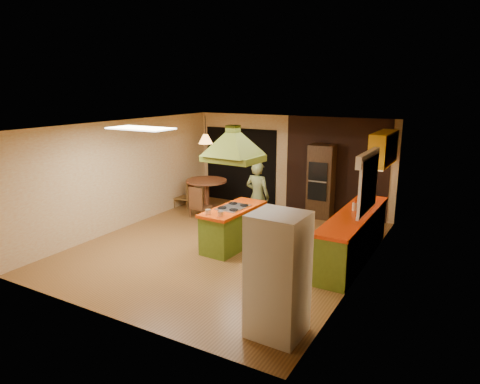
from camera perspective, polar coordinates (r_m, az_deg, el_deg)
The scene contains 21 objects.
ground at distance 8.98m, azimuth -1.75°, elevation -7.21°, with size 6.50×6.50×0.00m, color brown.
room_walls at distance 8.61m, azimuth -1.82°, elevation 0.58°, with size 5.50×6.50×6.50m.
ceiling_plane at distance 8.41m, azimuth -1.88°, elevation 8.90°, with size 6.50×6.50×0.00m, color silver.
brick_panel at distance 11.01m, azimuth 12.64°, elevation 3.20°, with size 2.64×0.03×2.50m, color #381E14.
nook_opening at distance 12.12m, azimuth 0.07°, elevation 3.53°, with size 2.20×0.03×2.10m, color black.
right_counter at distance 8.45m, azimuth 14.85°, elevation -5.72°, with size 0.62×3.05×0.92m.
upper_cabinets at distance 9.60m, azimuth 18.59°, elevation 5.51°, with size 0.34×1.40×0.70m, color yellow.
window_right at distance 7.87m, azimuth 16.80°, elevation 2.60°, with size 0.12×1.35×1.06m.
fluor_panel at distance 8.11m, azimuth -13.12°, elevation 8.26°, with size 1.20×0.60×0.03m, color white.
kitchen_island at distance 8.83m, azimuth -0.89°, elevation -4.65°, with size 0.75×1.68×0.85m.
range_hood at distance 8.43m, azimuth -0.93°, elevation 7.20°, with size 1.14×0.85×0.80m.
man at distance 9.74m, azimuth 2.35°, elevation -0.57°, with size 0.58×0.38×1.60m, color #52582E.
refrigerator at distance 5.68m, azimuth 5.08°, elevation -11.03°, with size 0.69×0.66×1.69m, color white.
wall_oven at distance 10.89m, azimuth 10.79°, elevation 1.42°, with size 0.65×0.64×1.85m.
dining_table at distance 11.47m, azimuth -4.49°, elevation 0.45°, with size 1.09×1.09×0.81m.
chair_left at distance 11.82m, azimuth -7.56°, elevation -0.04°, with size 0.44×0.44×0.81m, color brown, non-canonical shape.
chair_near at distance 10.85m, azimuth -5.29°, elevation -1.28°, with size 0.44×0.44×0.80m, color brown, non-canonical shape.
pendant_lamp at distance 11.23m, azimuth -4.61°, elevation 7.05°, with size 0.37×0.37×0.24m, color #FF9E3F.
canister_large at distance 8.91m, azimuth 15.87°, elevation -1.03°, with size 0.13×0.13×0.20m, color beige.
canister_medium at distance 9.24m, azimuth 16.38°, elevation -0.57°, with size 0.13×0.13×0.19m, color beige.
canister_small at distance 8.48m, azimuth 15.08°, elevation -1.90°, with size 0.11×0.11×0.15m, color #F2E7C3.
Camera 1 is at (4.36, -7.15, 3.23)m, focal length 32.00 mm.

